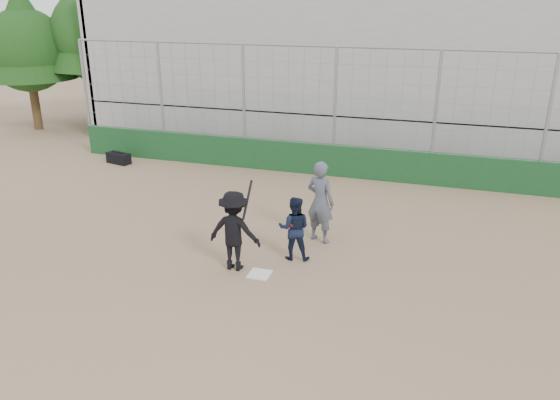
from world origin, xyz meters
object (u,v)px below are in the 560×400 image
(batter_at_plate, at_px, (234,231))
(equipment_bag, at_px, (119,158))
(catcher_crouched, at_px, (294,238))
(umpire, at_px, (320,206))

(batter_at_plate, height_order, equipment_bag, batter_at_plate)
(batter_at_plate, distance_m, equipment_bag, 8.99)
(batter_at_plate, xyz_separation_m, equipment_bag, (-6.71, 5.95, -0.68))
(catcher_crouched, bearing_deg, equipment_bag, 146.37)
(umpire, xyz_separation_m, equipment_bag, (-8.08, 4.06, -0.69))
(batter_at_plate, relative_size, catcher_crouched, 1.88)
(equipment_bag, bearing_deg, catcher_crouched, -33.63)
(umpire, distance_m, equipment_bag, 9.07)
(umpire, bearing_deg, batter_at_plate, 74.44)
(batter_at_plate, bearing_deg, catcher_crouched, 36.04)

